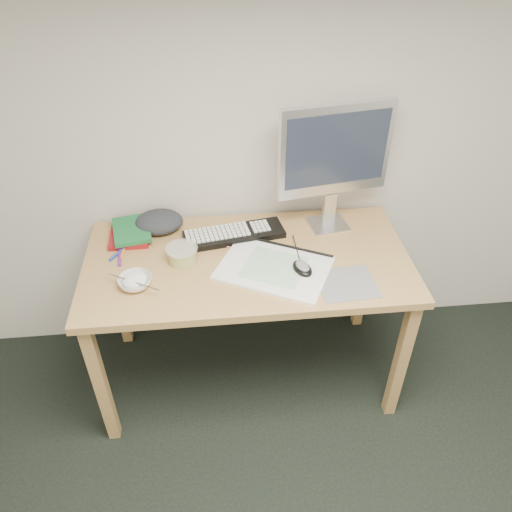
{
  "coord_description": "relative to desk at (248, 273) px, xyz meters",
  "views": [
    {
      "loc": [
        -0.36,
        -0.25,
        2.07
      ],
      "look_at": [
        -0.19,
        1.34,
        0.83
      ],
      "focal_mm": 35.0,
      "sensor_mm": 36.0,
      "label": 1
    }
  ],
  "objects": [
    {
      "name": "cloth_lump",
      "position": [
        -0.39,
        0.27,
        0.12
      ],
      "size": [
        0.2,
        0.17,
        0.08
      ],
      "primitive_type": "ellipsoid",
      "rotation": [
        0.0,
        0.0,
        -0.12
      ],
      "color": "#27292F",
      "rests_on": "desk"
    },
    {
      "name": "pencil_tan",
      "position": [
        0.02,
        0.08,
        0.09
      ],
      "size": [
        0.12,
        0.15,
        0.01
      ],
      "primitive_type": "cylinder",
      "rotation": [
        0.0,
        1.57,
        -0.9
      ],
      "color": "#A58057",
      "rests_on": "desk"
    },
    {
      "name": "marker_orange",
      "position": [
        -0.53,
        0.11,
        0.09
      ],
      "size": [
        0.02,
        0.12,
        0.01
      ],
      "primitive_type": "cylinder",
      "rotation": [
        0.0,
        1.57,
        1.46
      ],
      "color": "orange",
      "rests_on": "desk"
    },
    {
      "name": "monitor",
      "position": [
        0.4,
        0.22,
        0.45
      ],
      "size": [
        0.5,
        0.18,
        0.58
      ],
      "rotation": [
        0.0,
        0.0,
        0.17
      ],
      "color": "silver",
      "rests_on": "desk"
    },
    {
      "name": "fruit_tub",
      "position": [
        -0.28,
        0.02,
        0.12
      ],
      "size": [
        0.14,
        0.14,
        0.07
      ],
      "primitive_type": "cylinder",
      "rotation": [
        0.0,
        0.0,
        -0.01
      ],
      "color": "gold",
      "rests_on": "desk"
    },
    {
      "name": "marker_blue",
      "position": [
        -0.55,
        0.1,
        0.09
      ],
      "size": [
        0.09,
        0.13,
        0.01
      ],
      "primitive_type": "cylinder",
      "rotation": [
        0.0,
        1.57,
        0.98
      ],
      "color": "#1F3EA8",
      "rests_on": "desk"
    },
    {
      "name": "desk",
      "position": [
        0.0,
        0.0,
        0.0
      ],
      "size": [
        1.4,
        0.7,
        0.75
      ],
      "color": "#B08250",
      "rests_on": "ground"
    },
    {
      "name": "rice_bowl",
      "position": [
        -0.46,
        -0.13,
        0.1
      ],
      "size": [
        0.17,
        0.17,
        0.04
      ],
      "primitive_type": "imported",
      "rotation": [
        0.0,
        0.0,
        0.28
      ],
      "color": "white",
      "rests_on": "desk"
    },
    {
      "name": "sketchpad",
      "position": [
        0.1,
        -0.08,
        0.09
      ],
      "size": [
        0.54,
        0.49,
        0.01
      ],
      "primitive_type": "cube",
      "rotation": [
        0.0,
        0.0,
        -0.47
      ],
      "color": "white",
      "rests_on": "desk"
    },
    {
      "name": "book_red",
      "position": [
        -0.52,
        0.23,
        0.09
      ],
      "size": [
        0.18,
        0.24,
        0.02
      ],
      "primitive_type": "cube",
      "rotation": [
        0.0,
        0.0,
        0.02
      ],
      "color": "maroon",
      "rests_on": "desk"
    },
    {
      "name": "book_green",
      "position": [
        -0.51,
        0.22,
        0.12
      ],
      "size": [
        0.2,
        0.25,
        0.02
      ],
      "primitive_type": "cube",
      "rotation": [
        0.0,
        0.0,
        0.19
      ],
      "color": "#186332",
      "rests_on": "book_red"
    },
    {
      "name": "mouse",
      "position": [
        0.22,
        -0.11,
        0.11
      ],
      "size": [
        0.1,
        0.13,
        0.04
      ],
      "primitive_type": "ellipsoid",
      "rotation": [
        0.0,
        0.0,
        0.33
      ],
      "color": "black",
      "rests_on": "sketchpad"
    },
    {
      "name": "keyboard",
      "position": [
        -0.05,
        0.17,
        0.1
      ],
      "size": [
        0.47,
        0.22,
        0.03
      ],
      "primitive_type": "cube",
      "rotation": [
        0.0,
        0.0,
        0.17
      ],
      "color": "black",
      "rests_on": "desk"
    },
    {
      "name": "marker_purple",
      "position": [
        -0.55,
        0.07,
        0.09
      ],
      "size": [
        0.03,
        0.14,
        0.01
      ],
      "primitive_type": "cylinder",
      "rotation": [
        0.0,
        1.57,
        1.68
      ],
      "color": "#72227F",
      "rests_on": "desk"
    },
    {
      "name": "pencil_pink",
      "position": [
        -0.06,
        0.08,
        0.09
      ],
      "size": [
        0.17,
        0.11,
        0.01
      ],
      "primitive_type": "cylinder",
      "rotation": [
        0.0,
        1.57,
        -0.55
      ],
      "color": "pink",
      "rests_on": "desk"
    },
    {
      "name": "chopsticks",
      "position": [
        -0.46,
        -0.16,
        0.13
      ],
      "size": [
        0.21,
        0.13,
        0.02
      ],
      "primitive_type": "cylinder",
      "rotation": [
        0.0,
        1.57,
        -0.53
      ],
      "color": "#AFAFB1",
      "rests_on": "rice_bowl"
    },
    {
      "name": "mousepad",
      "position": [
        0.38,
        -0.2,
        0.08
      ],
      "size": [
        0.24,
        0.22,
        0.0
      ],
      "primitive_type": "cube",
      "rotation": [
        0.0,
        0.0,
        0.07
      ],
      "color": "slate",
      "rests_on": "desk"
    },
    {
      "name": "pencil_black",
      "position": [
        0.07,
        0.04,
        0.09
      ],
      "size": [
        0.18,
        0.05,
        0.01
      ],
      "primitive_type": "cylinder",
      "rotation": [
        0.0,
        1.57,
        0.26
      ],
      "color": "black",
      "rests_on": "desk"
    }
  ]
}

